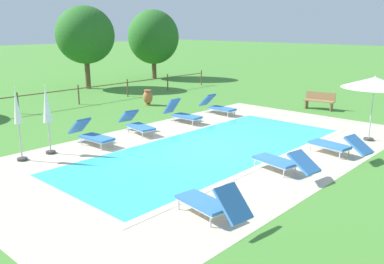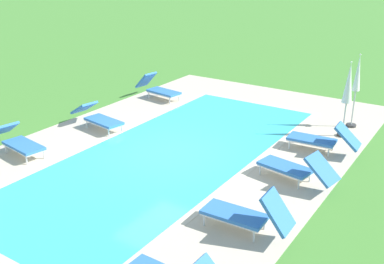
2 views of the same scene
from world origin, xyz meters
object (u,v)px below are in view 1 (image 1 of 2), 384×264
(sun_lounger_north_end, at_px, (92,135))
(terracotta_urn_near_fence, at_px, (148,97))
(patio_umbrella_closed_row_mid_west, at_px, (17,114))
(tree_east_mid, at_px, (153,37))
(wooden_bench_lawn_side, at_px, (320,100))
(tree_centre, at_px, (85,35))
(sun_lounger_north_near_steps, at_px, (218,106))
(sun_lounger_south_far, at_px, (338,145))
(patio_umbrella_closed_row_west, at_px, (47,108))
(sun_lounger_north_far, at_px, (137,124))
(sun_lounger_south_mid, at_px, (182,113))
(sun_lounger_north_mid, at_px, (283,161))
(patio_umbrella_open_foreground, at_px, (375,83))
(sun_lounger_south_near_corner, at_px, (211,203))

(sun_lounger_north_end, xyz_separation_m, terracotta_urn_near_fence, (6.38, 4.20, 0.05))
(terracotta_urn_near_fence, bearing_deg, patio_umbrella_closed_row_mid_west, -155.47)
(tree_east_mid, bearing_deg, wooden_bench_lawn_side, -100.48)
(tree_centre, xyz_separation_m, tree_east_mid, (6.73, 0.79, -0.28))
(sun_lounger_north_near_steps, height_order, sun_lounger_south_far, sun_lounger_north_near_steps)
(sun_lounger_north_end, relative_size, patio_umbrella_closed_row_west, 0.86)
(sun_lounger_north_far, xyz_separation_m, tree_centre, (5.51, 11.62, 3.14))
(sun_lounger_south_mid, distance_m, terracotta_urn_near_fence, 4.47)
(sun_lounger_north_near_steps, distance_m, terracotta_urn_near_fence, 4.26)
(sun_lounger_south_far, bearing_deg, tree_centre, 80.92)
(sun_lounger_north_mid, xyz_separation_m, wooden_bench_lawn_side, (9.50, 3.48, 0.11))
(sun_lounger_north_far, height_order, patio_umbrella_open_foreground, patio_umbrella_open_foreground)
(wooden_bench_lawn_side, bearing_deg, sun_lounger_north_near_steps, 145.26)
(patio_umbrella_closed_row_mid_west, distance_m, terracotta_urn_near_fence, 9.81)
(sun_lounger_north_near_steps, relative_size, sun_lounger_south_far, 0.93)
(sun_lounger_south_far, distance_m, tree_centre, 19.18)
(sun_lounger_south_near_corner, height_order, patio_umbrella_closed_row_mid_west, patio_umbrella_closed_row_mid_west)
(sun_lounger_south_near_corner, height_order, patio_umbrella_closed_row_west, patio_umbrella_closed_row_west)
(tree_centre, bearing_deg, sun_lounger_south_mid, -104.19)
(patio_umbrella_open_foreground, height_order, terracotta_urn_near_fence, patio_umbrella_open_foreground)
(sun_lounger_north_mid, relative_size, sun_lounger_south_far, 1.01)
(patio_umbrella_closed_row_west, height_order, tree_centre, tree_centre)
(sun_lounger_north_end, distance_m, patio_umbrella_closed_row_mid_west, 2.74)
(sun_lounger_north_mid, bearing_deg, terracotta_urn_near_fence, 67.93)
(terracotta_urn_near_fence, bearing_deg, sun_lounger_north_far, -135.63)
(wooden_bench_lawn_side, bearing_deg, sun_lounger_south_mid, 155.50)
(sun_lounger_north_near_steps, bearing_deg, terracotta_urn_near_fence, 100.01)
(sun_lounger_north_far, relative_size, patio_umbrella_closed_row_west, 0.89)
(patio_umbrella_open_foreground, bearing_deg, sun_lounger_south_near_corner, 178.78)
(sun_lounger_south_far, bearing_deg, wooden_bench_lawn_side, 29.94)
(sun_lounger_north_near_steps, xyz_separation_m, patio_umbrella_open_foreground, (0.18, -7.07, 1.76))
(sun_lounger_south_near_corner, height_order, sun_lounger_south_far, sun_lounger_south_near_corner)
(sun_lounger_north_mid, bearing_deg, sun_lounger_north_far, 88.93)
(sun_lounger_north_mid, xyz_separation_m, sun_lounger_north_far, (0.12, 6.59, 0.01))
(sun_lounger_north_near_steps, height_order, sun_lounger_north_mid, sun_lounger_north_near_steps)
(sun_lounger_north_end, height_order, tree_centre, tree_centre)
(sun_lounger_north_far, height_order, sun_lounger_south_far, sun_lounger_north_far)
(sun_lounger_south_mid, bearing_deg, tree_east_mid, 52.09)
(sun_lounger_north_far, distance_m, tree_east_mid, 17.67)
(sun_lounger_south_far, relative_size, wooden_bench_lawn_side, 1.36)
(sun_lounger_south_near_corner, relative_size, patio_umbrella_closed_row_west, 0.86)
(patio_umbrella_closed_row_west, bearing_deg, wooden_bench_lawn_side, -13.80)
(patio_umbrella_closed_row_mid_west, height_order, wooden_bench_lawn_side, patio_umbrella_closed_row_mid_west)
(tree_centre, bearing_deg, terracotta_urn_near_fence, -99.73)
(sun_lounger_south_mid, distance_m, patio_umbrella_closed_row_mid_west, 7.30)
(patio_umbrella_closed_row_west, bearing_deg, sun_lounger_north_far, -1.41)
(sun_lounger_south_far, bearing_deg, terracotta_urn_near_fence, 81.35)
(wooden_bench_lawn_side, distance_m, tree_centre, 15.53)
(patio_umbrella_closed_row_west, distance_m, wooden_bench_lawn_side, 13.47)
(sun_lounger_north_near_steps, bearing_deg, tree_east_mid, 59.73)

